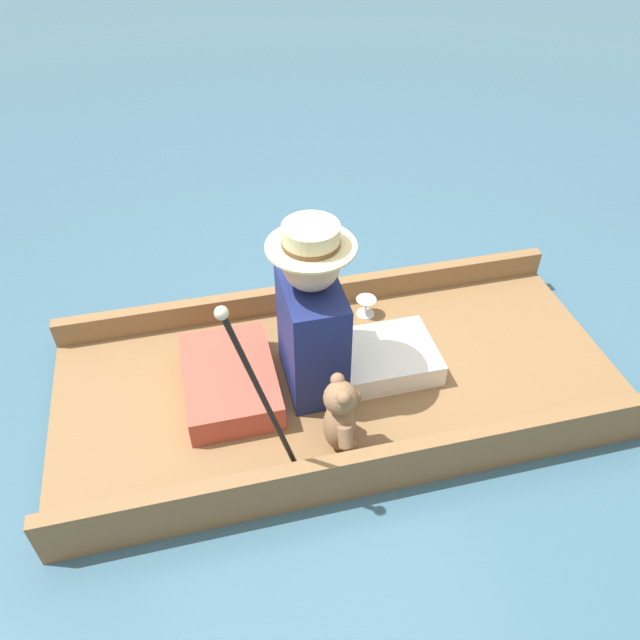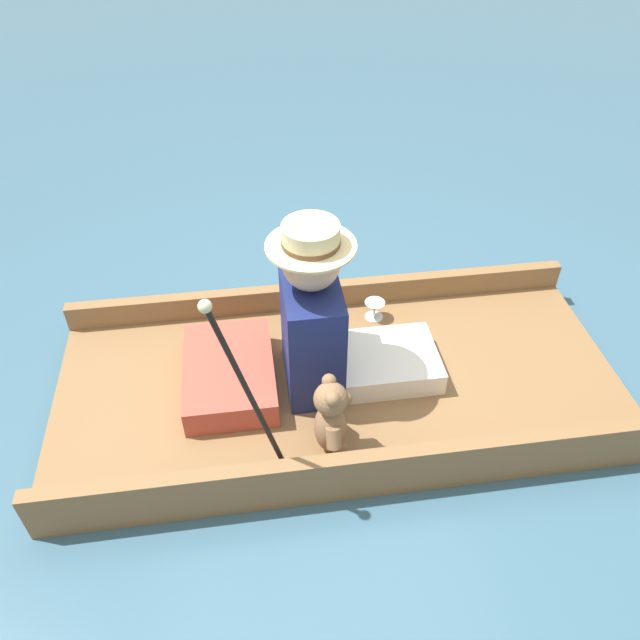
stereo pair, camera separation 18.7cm
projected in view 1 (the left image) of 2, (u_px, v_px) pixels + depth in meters
name	position (u px, v px, depth m)	size (l,w,h in m)	color
ground_plane	(338.00, 393.00, 2.86)	(16.00, 16.00, 0.00)	#385B70
punt_boat	(339.00, 383.00, 2.82)	(1.11, 2.49, 0.23)	brown
seat_cushion	(230.00, 380.00, 2.69)	(0.55, 0.39, 0.13)	#B24738
seated_person	(328.00, 325.00, 2.59)	(0.40, 0.73, 0.80)	white
teddy_bear	(341.00, 417.00, 2.40)	(0.25, 0.15, 0.36)	#846042
wine_glass	(366.00, 304.00, 3.07)	(0.10, 0.10, 0.10)	silver
walking_cane	(258.00, 388.00, 2.05)	(0.04, 0.25, 0.88)	black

